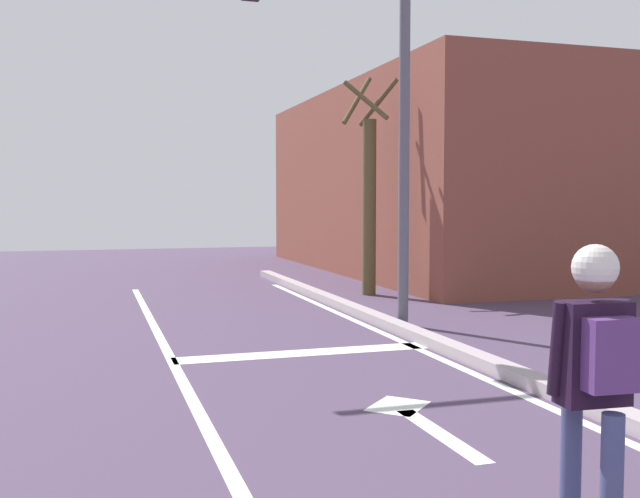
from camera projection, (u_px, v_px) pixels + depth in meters
lane_line_center at (207, 428)px, 5.98m from camera, size 0.12×20.00×0.01m
lane_line_curbside at (529, 398)px, 6.89m from camera, size 0.12×20.00×0.01m
stop_bar at (304, 353)px, 8.97m from camera, size 3.19×0.40×0.01m
lane_arrow_stem at (441, 434)px, 5.82m from camera, size 0.16×1.40×0.01m
lane_arrow_head at (398, 406)px, 6.63m from camera, size 0.71×0.71×0.01m
curb_strip at (552, 389)px, 6.96m from camera, size 0.24×24.00×0.14m
skater at (595, 361)px, 3.67m from camera, size 0.44×0.60×1.56m
traffic_signal_mast at (342, 61)px, 10.46m from camera, size 4.65×0.34×5.80m
roadside_tree at (369, 196)px, 14.54m from camera, size 1.15×1.13×4.40m
building_block at (479, 182)px, 20.29m from camera, size 8.49×12.42×4.81m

